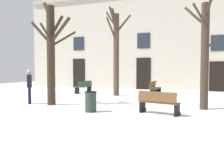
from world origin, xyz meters
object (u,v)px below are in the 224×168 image
bench_back_to_back_right (84,87)px  bench_near_center_tree (158,102)px  streetlamp (206,60)px  tree_left_of_center (205,52)px  litter_bin (91,102)px  tree_center (51,51)px  tree_near_facade (116,50)px  bench_far_corner (155,88)px  person_by_shop_door (29,85)px

bench_back_to_back_right → bench_near_center_tree: bench_back_to_back_right is taller
streetlamp → bench_near_center_tree: bearing=-99.1°
tree_left_of_center → litter_bin: 5.17m
bench_near_center_tree → tree_left_of_center: bearing=-113.4°
tree_center → bench_near_center_tree: 5.72m
tree_near_facade → litter_bin: size_ratio=6.72×
tree_left_of_center → bench_far_corner: (-3.26, 5.26, -1.93)m
streetlamp → bench_far_corner: (-3.08, -1.29, -1.82)m
tree_left_of_center → bench_far_corner: tree_left_of_center is taller
bench_far_corner → person_by_shop_door: person_by_shop_door is taller
tree_left_of_center → tree_near_facade: 6.81m
bench_far_corner → bench_back_to_back_right: bearing=95.4°
tree_center → person_by_shop_door: 2.04m
tree_left_of_center → person_by_shop_door: bearing=-170.5°
tree_center → bench_near_center_tree: size_ratio=3.05×
litter_bin → bench_back_to_back_right: 8.29m
tree_near_facade → bench_far_corner: bearing=29.7°
bench_far_corner → streetlamp: bearing=-67.1°
litter_bin → person_by_shop_door: person_by_shop_door is taller
streetlamp → person_by_shop_door: streetlamp is taller
person_by_shop_door → tree_center: bearing=57.6°
tree_left_of_center → bench_far_corner: 6.48m
bench_near_center_tree → litter_bin: bearing=25.3°
bench_back_to_back_right → person_by_shop_door: (0.28, -6.13, 0.48)m
tree_center → person_by_shop_door: bearing=-174.8°
tree_center → litter_bin: tree_center is taller
litter_bin → bench_near_center_tree: size_ratio=0.50×
tree_center → tree_near_facade: (1.29, 5.21, 0.33)m
tree_near_facade → streetlamp: (5.32, 2.57, -0.62)m
tree_center → bench_near_center_tree: tree_center is taller
person_by_shop_door → tree_near_facade: bearing=117.1°
litter_bin → person_by_shop_door: size_ratio=0.48×
tree_left_of_center → bench_near_center_tree: (-1.54, -1.92, -1.95)m
tree_left_of_center → bench_back_to_back_right: tree_left_of_center is taller
tree_near_facade → streetlamp: tree_near_facade is taller
bench_back_to_back_right → bench_near_center_tree: (6.76, -6.72, -0.02)m
streetlamp → litter_bin: 9.94m
bench_near_center_tree → streetlamp: bearing=-83.8°
tree_left_of_center → bench_far_corner: size_ratio=2.83×
litter_bin → person_by_shop_door: (-3.88, 1.04, 0.53)m
bench_near_center_tree → bench_far_corner: 7.38m
bench_near_center_tree → bench_back_to_back_right: bearing=-29.6°
tree_center → bench_far_corner: tree_center is taller
litter_bin → person_by_shop_door: 4.05m
tree_left_of_center → tree_near_facade: (-5.50, 3.98, 0.51)m
tree_near_facade → person_by_shop_door: bearing=-115.3°
bench_back_to_back_right → tree_near_facade: bearing=81.5°
person_by_shop_door → bench_near_center_tree: bearing=47.3°
tree_center → streetlamp: bearing=49.6°
tree_center → bench_back_to_back_right: bearing=104.0°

